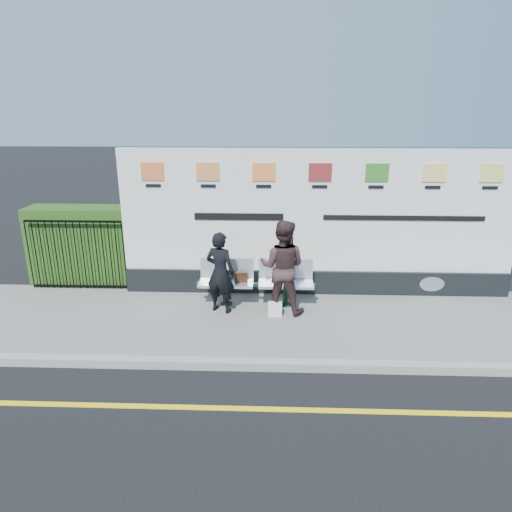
{
  "coord_description": "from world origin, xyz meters",
  "views": [
    {
      "loc": [
        -0.42,
        -5.2,
        3.93
      ],
      "look_at": [
        -0.72,
        2.82,
        1.25
      ],
      "focal_mm": 32.0,
      "sensor_mm": 36.0,
      "label": 1
    }
  ],
  "objects_px": {
    "woman_left": "(220,272)",
    "woman_right": "(282,267)",
    "bench": "(256,293)",
    "billboard": "(317,233)"
  },
  "relations": [
    {
      "from": "billboard",
      "to": "woman_right",
      "type": "relative_size",
      "value": 4.42
    },
    {
      "from": "woman_left",
      "to": "woman_right",
      "type": "relative_size",
      "value": 0.87
    },
    {
      "from": "bench",
      "to": "woman_right",
      "type": "height_order",
      "value": "woman_right"
    },
    {
      "from": "woman_left",
      "to": "woman_right",
      "type": "height_order",
      "value": "woman_right"
    },
    {
      "from": "bench",
      "to": "woman_right",
      "type": "distance_m",
      "value": 0.88
    },
    {
      "from": "bench",
      "to": "woman_right",
      "type": "xyz_separation_m",
      "value": [
        0.51,
        -0.28,
        0.66
      ]
    },
    {
      "from": "billboard",
      "to": "woman_left",
      "type": "xyz_separation_m",
      "value": [
        -1.89,
        -1.01,
        -0.51
      ]
    },
    {
      "from": "woman_right",
      "to": "bench",
      "type": "bearing_deg",
      "value": -15.46
    },
    {
      "from": "bench",
      "to": "woman_left",
      "type": "height_order",
      "value": "woman_left"
    },
    {
      "from": "bench",
      "to": "billboard",
      "type": "bearing_deg",
      "value": 29.98
    }
  ]
}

